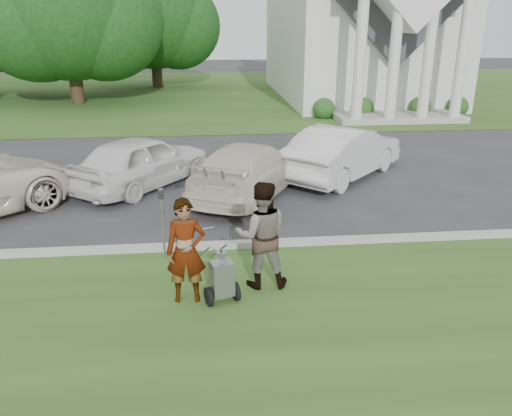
{
  "coord_description": "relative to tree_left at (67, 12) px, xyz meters",
  "views": [
    {
      "loc": [
        -0.34,
        -9.06,
        4.46
      ],
      "look_at": [
        0.54,
        0.0,
        1.09
      ],
      "focal_mm": 35.0,
      "sensor_mm": 36.0,
      "label": 1
    }
  ],
  "objects": [
    {
      "name": "ground",
      "position": [
        8.01,
        -21.99,
        -5.11
      ],
      "size": [
        120.0,
        120.0,
        0.0
      ],
      "primitive_type": "plane",
      "color": "#333335",
      "rests_on": "ground"
    },
    {
      "name": "grass_strip",
      "position": [
        8.01,
        -24.99,
        -5.11
      ],
      "size": [
        80.0,
        7.0,
        0.01
      ],
      "primitive_type": "cube",
      "color": "#2C501B",
      "rests_on": "ground"
    },
    {
      "name": "church_lawn",
      "position": [
        8.01,
        5.01,
        -5.11
      ],
      "size": [
        80.0,
        30.0,
        0.01
      ],
      "primitive_type": "cube",
      "color": "#2C501B",
      "rests_on": "ground"
    },
    {
      "name": "curb",
      "position": [
        8.01,
        -21.44,
        -5.04
      ],
      "size": [
        80.0,
        0.18,
        0.15
      ],
      "primitive_type": "cube",
      "color": "#9E9E93",
      "rests_on": "ground"
    },
    {
      "name": "tree_left",
      "position": [
        0.0,
        0.0,
        0.0
      ],
      "size": [
        10.63,
        8.4,
        9.71
      ],
      "color": "#332316",
      "rests_on": "ground"
    },
    {
      "name": "tree_back",
      "position": [
        4.0,
        8.0,
        -0.38
      ],
      "size": [
        9.61,
        7.6,
        8.89
      ],
      "color": "#332316",
      "rests_on": "ground"
    },
    {
      "name": "striping_cart",
      "position": [
        7.82,
        -23.61,
        -4.67
      ],
      "size": [
        0.76,
        1.18,
        1.03
      ],
      "rotation": [
        0.0,
        0.0,
        0.3
      ],
      "color": "black",
      "rests_on": "ground"
    },
    {
      "name": "person_left",
      "position": [
        7.24,
        -23.47,
        -4.2
      ],
      "size": [
        0.66,
        0.44,
        1.81
      ],
      "primitive_type": "imported",
      "rotation": [
        0.0,
        0.0,
        0.0
      ],
      "color": "#999999",
      "rests_on": "ground"
    },
    {
      "name": "person_right",
      "position": [
        8.54,
        -23.07,
        -4.13
      ],
      "size": [
        0.97,
        0.76,
        1.95
      ],
      "primitive_type": "imported",
      "rotation": [
        0.0,
        0.0,
        3.12
      ],
      "color": "#999999",
      "rests_on": "ground"
    },
    {
      "name": "parking_meter_near",
      "position": [
        6.72,
        -21.74,
        -4.18
      ],
      "size": [
        0.11,
        0.1,
        1.47
      ],
      "color": "gray",
      "rests_on": "ground"
    },
    {
      "name": "car_b",
      "position": [
        5.77,
        -16.92,
        -4.34
      ],
      "size": [
        4.15,
        4.68,
        1.53
      ],
      "primitive_type": "imported",
      "rotation": [
        0.0,
        0.0,
        2.49
      ],
      "color": "white",
      "rests_on": "ground"
    },
    {
      "name": "car_c",
      "position": [
        8.77,
        -17.88,
        -4.39
      ],
      "size": [
        4.02,
        5.33,
        1.44
      ],
      "primitive_type": "imported",
      "rotation": [
        0.0,
        0.0,
        2.68
      ],
      "color": "beige",
      "rests_on": "ground"
    },
    {
      "name": "car_d",
      "position": [
        11.77,
        -16.52,
        -4.32
      ],
      "size": [
        4.53,
        4.66,
        1.59
      ],
      "primitive_type": "imported",
      "rotation": [
        0.0,
        0.0,
        2.39
      ],
      "color": "silver",
      "rests_on": "ground"
    }
  ]
}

